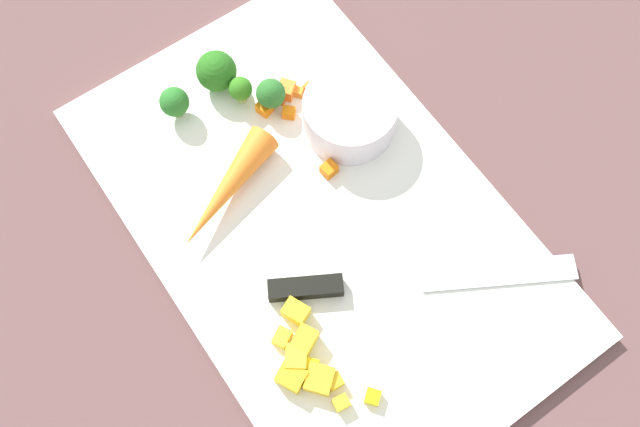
% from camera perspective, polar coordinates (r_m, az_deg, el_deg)
% --- Properties ---
extents(ground_plane, '(4.00, 4.00, 0.00)m').
position_cam_1_polar(ground_plane, '(0.71, 0.00, -0.65)').
color(ground_plane, brown).
extents(cutting_board, '(0.53, 0.33, 0.01)m').
position_cam_1_polar(cutting_board, '(0.70, 0.00, -0.48)').
color(cutting_board, white).
rests_on(cutting_board, ground_plane).
extents(prep_bowl, '(0.10, 0.10, 0.05)m').
position_cam_1_polar(prep_bowl, '(0.72, 2.46, 8.16)').
color(prep_bowl, white).
rests_on(prep_bowl, cutting_board).
extents(chef_knife, '(0.17, 0.27, 0.02)m').
position_cam_1_polar(chef_knife, '(0.67, 4.37, -5.70)').
color(chef_knife, silver).
rests_on(chef_knife, cutting_board).
extents(whole_carrot, '(0.09, 0.14, 0.03)m').
position_cam_1_polar(whole_carrot, '(0.69, -7.72, 1.94)').
color(whole_carrot, orange).
rests_on(whole_carrot, cutting_board).
extents(carrot_dice_0, '(0.02, 0.02, 0.01)m').
position_cam_1_polar(carrot_dice_0, '(0.75, -3.56, 9.69)').
color(carrot_dice_0, orange).
rests_on(carrot_dice_0, cutting_board).
extents(carrot_dice_1, '(0.02, 0.02, 0.01)m').
position_cam_1_polar(carrot_dice_1, '(0.74, -2.58, 8.29)').
color(carrot_dice_1, orange).
rests_on(carrot_dice_1, cutting_board).
extents(carrot_dice_2, '(0.02, 0.02, 0.02)m').
position_cam_1_polar(carrot_dice_2, '(0.75, -2.78, 10.12)').
color(carrot_dice_2, orange).
rests_on(carrot_dice_2, cutting_board).
extents(carrot_dice_3, '(0.01, 0.01, 0.01)m').
position_cam_1_polar(carrot_dice_3, '(0.75, -1.86, 9.97)').
color(carrot_dice_3, orange).
rests_on(carrot_dice_3, cutting_board).
extents(carrot_dice_4, '(0.02, 0.02, 0.01)m').
position_cam_1_polar(carrot_dice_4, '(0.74, -4.58, 8.67)').
color(carrot_dice_4, orange).
rests_on(carrot_dice_4, cutting_board).
extents(carrot_dice_5, '(0.01, 0.01, 0.01)m').
position_cam_1_polar(carrot_dice_5, '(0.76, -0.88, 10.28)').
color(carrot_dice_5, orange).
rests_on(carrot_dice_5, cutting_board).
extents(carrot_dice_6, '(0.02, 0.02, 0.01)m').
position_cam_1_polar(carrot_dice_6, '(0.71, 0.75, 3.67)').
color(carrot_dice_6, orange).
rests_on(carrot_dice_6, cutting_board).
extents(pepper_dice_0, '(0.03, 0.03, 0.02)m').
position_cam_1_polar(pepper_dice_0, '(0.66, -2.00, -8.08)').
color(pepper_dice_0, yellow).
rests_on(pepper_dice_0, cutting_board).
extents(pepper_dice_1, '(0.03, 0.03, 0.02)m').
position_cam_1_polar(pepper_dice_1, '(0.65, -1.26, -10.38)').
color(pepper_dice_1, yellow).
rests_on(pepper_dice_1, cutting_board).
extents(pepper_dice_2, '(0.03, 0.03, 0.02)m').
position_cam_1_polar(pepper_dice_2, '(0.65, -1.97, -11.76)').
color(pepper_dice_2, yellow).
rests_on(pepper_dice_2, cutting_board).
extents(pepper_dice_3, '(0.02, 0.02, 0.01)m').
position_cam_1_polar(pepper_dice_3, '(0.65, 4.35, -14.81)').
color(pepper_dice_3, yellow).
rests_on(pepper_dice_3, cutting_board).
extents(pepper_dice_4, '(0.01, 0.02, 0.01)m').
position_cam_1_polar(pepper_dice_4, '(0.65, 1.76, -15.30)').
color(pepper_dice_4, yellow).
rests_on(pepper_dice_4, cutting_board).
extents(pepper_dice_5, '(0.03, 0.03, 0.02)m').
position_cam_1_polar(pepper_dice_5, '(0.64, -0.06, -13.48)').
color(pepper_dice_5, yellow).
rests_on(pepper_dice_5, cutting_board).
extents(pepper_dice_6, '(0.01, 0.01, 0.01)m').
position_cam_1_polar(pepper_dice_6, '(0.65, 1.22, -13.63)').
color(pepper_dice_6, yellow).
rests_on(pepper_dice_6, cutting_board).
extents(pepper_dice_7, '(0.02, 0.02, 0.01)m').
position_cam_1_polar(pepper_dice_7, '(0.66, -3.14, -10.14)').
color(pepper_dice_7, yellow).
rests_on(pepper_dice_7, cutting_board).
extents(pepper_dice_8, '(0.03, 0.03, 0.02)m').
position_cam_1_polar(pepper_dice_8, '(0.65, -1.04, -12.61)').
color(pepper_dice_8, yellow).
rests_on(pepper_dice_8, cutting_board).
extents(pepper_dice_9, '(0.03, 0.03, 0.02)m').
position_cam_1_polar(pepper_dice_9, '(0.64, -2.36, -13.28)').
color(pepper_dice_9, yellow).
rests_on(pepper_dice_9, cutting_board).
extents(broccoli_floret_0, '(0.04, 0.04, 0.05)m').
position_cam_1_polar(broccoli_floret_0, '(0.75, -8.68, 11.40)').
color(broccoli_floret_0, '#84B957').
rests_on(broccoli_floret_0, cutting_board).
extents(broccoli_floret_1, '(0.03, 0.03, 0.04)m').
position_cam_1_polar(broccoli_floret_1, '(0.74, -6.57, 10.12)').
color(broccoli_floret_1, '#98BC5E').
rests_on(broccoli_floret_1, cutting_board).
extents(broccoli_floret_2, '(0.03, 0.03, 0.04)m').
position_cam_1_polar(broccoli_floret_2, '(0.73, -4.07, 9.79)').
color(broccoli_floret_2, '#83AC63').
rests_on(broccoli_floret_2, cutting_board).
extents(broccoli_floret_3, '(0.03, 0.03, 0.04)m').
position_cam_1_polar(broccoli_floret_3, '(0.74, -11.89, 8.94)').
color(broccoli_floret_3, '#88AB6B').
rests_on(broccoli_floret_3, cutting_board).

